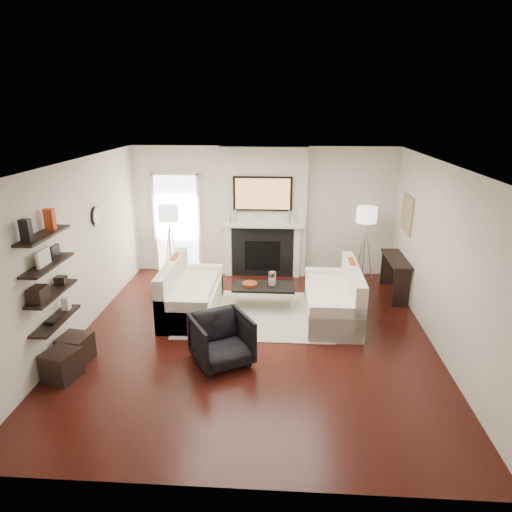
# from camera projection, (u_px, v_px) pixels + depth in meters

# --- Properties ---
(room_envelope) EXTENTS (6.00, 6.00, 6.00)m
(room_envelope) POSITION_uv_depth(u_px,v_px,m) (253.00, 256.00, 6.77)
(room_envelope) COLOR #34100B
(room_envelope) RESTS_ON ground
(chimney_breast) EXTENTS (1.80, 0.25, 2.70)m
(chimney_breast) POSITION_uv_depth(u_px,v_px,m) (263.00, 213.00, 9.49)
(chimney_breast) COLOR silver
(chimney_breast) RESTS_ON floor
(fireplace_surround) EXTENTS (1.30, 0.02, 1.04)m
(fireplace_surround) POSITION_uv_depth(u_px,v_px,m) (262.00, 253.00, 9.63)
(fireplace_surround) COLOR black
(fireplace_surround) RESTS_ON floor
(firebox) EXTENTS (0.75, 0.02, 0.65)m
(firebox) POSITION_uv_depth(u_px,v_px,m) (262.00, 256.00, 9.64)
(firebox) COLOR black
(firebox) RESTS_ON floor
(mantel_pilaster_l) EXTENTS (0.12, 0.08, 1.10)m
(mantel_pilaster_l) POSITION_uv_depth(u_px,v_px,m) (228.00, 251.00, 9.63)
(mantel_pilaster_l) COLOR white
(mantel_pilaster_l) RESTS_ON floor
(mantel_pilaster_r) EXTENTS (0.12, 0.08, 1.10)m
(mantel_pilaster_r) POSITION_uv_depth(u_px,v_px,m) (297.00, 252.00, 9.54)
(mantel_pilaster_r) COLOR white
(mantel_pilaster_r) RESTS_ON floor
(mantel_shelf) EXTENTS (1.70, 0.18, 0.07)m
(mantel_shelf) POSITION_uv_depth(u_px,v_px,m) (262.00, 226.00, 9.39)
(mantel_shelf) COLOR white
(mantel_shelf) RESTS_ON chimney_breast
(tv_body) EXTENTS (1.20, 0.06, 0.70)m
(tv_body) POSITION_uv_depth(u_px,v_px,m) (263.00, 194.00, 9.21)
(tv_body) COLOR black
(tv_body) RESTS_ON chimney_breast
(tv_screen) EXTENTS (1.10, 0.00, 0.62)m
(tv_screen) POSITION_uv_depth(u_px,v_px,m) (263.00, 194.00, 9.18)
(tv_screen) COLOR #BF723F
(tv_screen) RESTS_ON tv_body
(candlestick_l_tall) EXTENTS (0.04, 0.04, 0.30)m
(candlestick_l_tall) POSITION_uv_depth(u_px,v_px,m) (236.00, 216.00, 9.37)
(candlestick_l_tall) COLOR silver
(candlestick_l_tall) RESTS_ON mantel_shelf
(candlestick_l_short) EXTENTS (0.04, 0.04, 0.24)m
(candlestick_l_short) POSITION_uv_depth(u_px,v_px,m) (230.00, 218.00, 9.39)
(candlestick_l_short) COLOR silver
(candlestick_l_short) RESTS_ON mantel_shelf
(candlestick_r_tall) EXTENTS (0.04, 0.04, 0.30)m
(candlestick_r_tall) POSITION_uv_depth(u_px,v_px,m) (289.00, 217.00, 9.31)
(candlestick_r_tall) COLOR silver
(candlestick_r_tall) RESTS_ON mantel_shelf
(candlestick_r_short) EXTENTS (0.04, 0.04, 0.24)m
(candlestick_r_short) POSITION_uv_depth(u_px,v_px,m) (296.00, 219.00, 9.31)
(candlestick_r_short) COLOR silver
(candlestick_r_short) RESTS_ON mantel_shelf
(hallway_panel) EXTENTS (0.90, 0.02, 2.10)m
(hallway_panel) POSITION_uv_depth(u_px,v_px,m) (177.00, 224.00, 9.80)
(hallway_panel) COLOR white
(hallway_panel) RESTS_ON floor
(door_trim_l) EXTENTS (0.06, 0.06, 2.16)m
(door_trim_l) POSITION_uv_depth(u_px,v_px,m) (155.00, 224.00, 9.81)
(door_trim_l) COLOR white
(door_trim_l) RESTS_ON floor
(door_trim_r) EXTENTS (0.06, 0.06, 2.16)m
(door_trim_r) POSITION_uv_depth(u_px,v_px,m) (199.00, 225.00, 9.75)
(door_trim_r) COLOR white
(door_trim_r) RESTS_ON floor
(door_trim_top) EXTENTS (1.02, 0.06, 0.06)m
(door_trim_top) POSITION_uv_depth(u_px,v_px,m) (174.00, 174.00, 9.44)
(door_trim_top) COLOR white
(door_trim_top) RESTS_ON wall_back
(rug) EXTENTS (2.60, 2.00, 0.01)m
(rug) POSITION_uv_depth(u_px,v_px,m) (255.00, 314.00, 7.98)
(rug) COLOR #B6AF95
(rug) RESTS_ON floor
(loveseat_left_base) EXTENTS (0.85, 1.80, 0.42)m
(loveseat_left_base) POSITION_uv_depth(u_px,v_px,m) (192.00, 301.00, 7.98)
(loveseat_left_base) COLOR white
(loveseat_left_base) RESTS_ON floor
(loveseat_left_back) EXTENTS (0.18, 1.80, 0.80)m
(loveseat_left_back) POSITION_uv_depth(u_px,v_px,m) (172.00, 284.00, 7.90)
(loveseat_left_back) COLOR white
(loveseat_left_back) RESTS_ON floor
(loveseat_left_arm_n) EXTENTS (0.85, 0.18, 0.60)m
(loveseat_left_arm_n) POSITION_uv_depth(u_px,v_px,m) (182.00, 317.00, 7.19)
(loveseat_left_arm_n) COLOR white
(loveseat_left_arm_n) RESTS_ON floor
(loveseat_left_arm_s) EXTENTS (0.85, 0.18, 0.60)m
(loveseat_left_arm_s) POSITION_uv_depth(u_px,v_px,m) (200.00, 280.00, 8.72)
(loveseat_left_arm_s) COLOR white
(loveseat_left_arm_s) RESTS_ON floor
(loveseat_left_cushion) EXTENTS (0.63, 1.44, 0.10)m
(loveseat_left_cushion) POSITION_uv_depth(u_px,v_px,m) (195.00, 288.00, 7.90)
(loveseat_left_cushion) COLOR white
(loveseat_left_cushion) RESTS_ON loveseat_left_base
(pillow_left_orange) EXTENTS (0.10, 0.42, 0.42)m
(pillow_left_orange) POSITION_uv_depth(u_px,v_px,m) (176.00, 267.00, 8.12)
(pillow_left_orange) COLOR #B73D16
(pillow_left_orange) RESTS_ON loveseat_left_cushion
(pillow_left_charcoal) EXTENTS (0.10, 0.40, 0.40)m
(pillow_left_charcoal) POSITION_uv_depth(u_px,v_px,m) (167.00, 280.00, 7.56)
(pillow_left_charcoal) COLOR black
(pillow_left_charcoal) RESTS_ON loveseat_left_cushion
(loveseat_right_base) EXTENTS (0.85, 1.80, 0.42)m
(loveseat_right_base) POSITION_uv_depth(u_px,v_px,m) (332.00, 307.00, 7.77)
(loveseat_right_base) COLOR white
(loveseat_right_base) RESTS_ON floor
(loveseat_right_back) EXTENTS (0.18, 1.80, 0.80)m
(loveseat_right_back) POSITION_uv_depth(u_px,v_px,m) (353.00, 290.00, 7.65)
(loveseat_right_back) COLOR white
(loveseat_right_back) RESTS_ON floor
(loveseat_right_arm_n) EXTENTS (0.85, 0.18, 0.60)m
(loveseat_right_arm_n) POSITION_uv_depth(u_px,v_px,m) (337.00, 323.00, 6.98)
(loveseat_right_arm_n) COLOR white
(loveseat_right_arm_n) RESTS_ON floor
(loveseat_right_arm_s) EXTENTS (0.85, 0.18, 0.60)m
(loveseat_right_arm_s) POSITION_uv_depth(u_px,v_px,m) (328.00, 284.00, 8.51)
(loveseat_right_arm_s) COLOR white
(loveseat_right_arm_s) RESTS_ON floor
(loveseat_right_cushion) EXTENTS (0.63, 1.44, 0.10)m
(loveseat_right_cushion) POSITION_uv_depth(u_px,v_px,m) (329.00, 293.00, 7.70)
(loveseat_right_cushion) COLOR white
(loveseat_right_cushion) RESTS_ON loveseat_right_base
(pillow_right_orange) EXTENTS (0.10, 0.42, 0.42)m
(pillow_right_orange) POSITION_uv_depth(u_px,v_px,m) (351.00, 272.00, 7.87)
(pillow_right_orange) COLOR #B73D16
(pillow_right_orange) RESTS_ON loveseat_right_cushion
(pillow_right_charcoal) EXTENTS (0.10, 0.40, 0.40)m
(pillow_right_charcoal) POSITION_uv_depth(u_px,v_px,m) (356.00, 286.00, 7.31)
(pillow_right_charcoal) COLOR black
(pillow_right_charcoal) RESTS_ON loveseat_right_cushion
(coffee_table) EXTENTS (1.10, 0.55, 0.04)m
(coffee_table) POSITION_uv_depth(u_px,v_px,m) (264.00, 287.00, 8.13)
(coffee_table) COLOR black
(coffee_table) RESTS_ON floor
(coffee_leg_nw) EXTENTS (0.02, 0.02, 0.38)m
(coffee_leg_nw) POSITION_uv_depth(u_px,v_px,m) (235.00, 302.00, 8.02)
(coffee_leg_nw) COLOR silver
(coffee_leg_nw) RESTS_ON floor
(coffee_leg_ne) EXTENTS (0.02, 0.02, 0.38)m
(coffee_leg_ne) POSITION_uv_depth(u_px,v_px,m) (292.00, 303.00, 7.96)
(coffee_leg_ne) COLOR silver
(coffee_leg_ne) RESTS_ON floor
(coffee_leg_sw) EXTENTS (0.02, 0.02, 0.38)m
(coffee_leg_sw) POSITION_uv_depth(u_px,v_px,m) (237.00, 292.00, 8.44)
(coffee_leg_sw) COLOR silver
(coffee_leg_sw) RESTS_ON floor
(coffee_leg_se) EXTENTS (0.02, 0.02, 0.38)m
(coffee_leg_se) POSITION_uv_depth(u_px,v_px,m) (291.00, 293.00, 8.38)
(coffee_leg_se) COLOR silver
(coffee_leg_se) RESTS_ON floor
(hurricane_glass) EXTENTS (0.14, 0.14, 0.24)m
(hurricane_glass) POSITION_uv_depth(u_px,v_px,m) (272.00, 278.00, 8.08)
(hurricane_glass) COLOR white
(hurricane_glass) RESTS_ON coffee_table
(hurricane_candle) EXTENTS (0.09, 0.09, 0.14)m
(hurricane_candle) POSITION_uv_depth(u_px,v_px,m) (272.00, 282.00, 8.10)
(hurricane_candle) COLOR white
(hurricane_candle) RESTS_ON coffee_table
(copper_bowl) EXTENTS (0.27, 0.27, 0.05)m
(copper_bowl) POSITION_uv_depth(u_px,v_px,m) (250.00, 284.00, 8.14)
(copper_bowl) COLOR #BA501F
(copper_bowl) RESTS_ON coffee_table
(armchair) EXTENTS (1.00, 0.99, 0.77)m
(armchair) POSITION_uv_depth(u_px,v_px,m) (222.00, 338.00, 6.37)
(armchair) COLOR black
(armchair) RESTS_ON floor
(lamp_left_post) EXTENTS (0.02, 0.02, 1.20)m
(lamp_left_post) POSITION_uv_depth(u_px,v_px,m) (171.00, 254.00, 9.28)
(lamp_left_post) COLOR silver
(lamp_left_post) RESTS_ON floor
(lamp_left_shade) EXTENTS (0.40, 0.40, 0.30)m
(lamp_left_shade) POSITION_uv_depth(u_px,v_px,m) (168.00, 213.00, 9.02)
(lamp_left_shade) COLOR white
(lamp_left_shade) RESTS_ON lamp_left_post
(lamp_left_leg_a) EXTENTS (0.25, 0.02, 1.23)m
(lamp_left_leg_a) POSITION_uv_depth(u_px,v_px,m) (176.00, 254.00, 9.28)
(lamp_left_leg_a) COLOR silver
(lamp_left_leg_a) RESTS_ON floor
(lamp_left_leg_b) EXTENTS (0.14, 0.22, 1.23)m
(lamp_left_leg_b) POSITION_uv_depth(u_px,v_px,m) (169.00, 252.00, 9.38)
(lamp_left_leg_b) COLOR silver
(lamp_left_leg_b) RESTS_ON floor
(lamp_left_leg_c) EXTENTS (0.14, 0.22, 1.23)m
(lamp_left_leg_c) POSITION_uv_depth(u_px,v_px,m) (167.00, 255.00, 9.20)
(lamp_left_leg_c) COLOR silver
(lamp_left_leg_c) RESTS_ON floor
(lamp_right_post) EXTENTS (0.02, 0.02, 1.20)m
(lamp_right_post) POSITION_uv_depth(u_px,v_px,m) (364.00, 256.00, 9.14)
(lamp_right_post) COLOR silver
(lamp_right_post) RESTS_ON floor
(lamp_right_shade) EXTENTS (0.40, 0.40, 0.30)m
(lamp_right_shade) POSITION_uv_depth(u_px,v_px,m) (367.00, 215.00, 8.88)
(lamp_right_shade) COLOR white
(lamp_right_shade) RESTS_ON lamp_right_post
(lamp_right_leg_a) EXTENTS (0.25, 0.02, 1.23)m
(lamp_right_leg_a) POSITION_uv_depth(u_px,v_px,m) (369.00, 256.00, 9.14)
(lamp_right_leg_a) COLOR silver
(lamp_right_leg_a) RESTS_ON floor
(lamp_right_leg_b) EXTENTS (0.14, 0.22, 1.23)m
(lamp_right_leg_b) POSITION_uv_depth(u_px,v_px,m) (360.00, 255.00, 9.24)
(lamp_right_leg_b) COLOR silver
(lamp_right_leg_b) RESTS_ON floor
(lamp_right_leg_c) EXTENTS (0.14, 0.22, 1.23)m
(lamp_right_leg_c) POSITION_uv_depth(u_px,v_px,m) (361.00, 258.00, 9.06)
(lamp_right_leg_c) COLOR silver
(lamp_right_leg_c) RESTS_ON floor
(console_top) EXTENTS (0.35, 1.20, 0.04)m
(console_top) POSITION_uv_depth(u_px,v_px,m) (396.00, 259.00, 8.57)
(console_top) COLOR black
(console_top) RESTS_ON floor
(console_leg_n) EXTENTS (0.30, 0.04, 0.71)m
(console_leg_n) POSITION_uv_depth(u_px,v_px,m) (401.00, 288.00, 8.17)
(console_leg_n) COLOR black
(console_leg_n) RESTS_ON floor
(console_leg_s) EXTENTS (0.30, 0.04, 0.71)m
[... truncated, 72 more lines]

